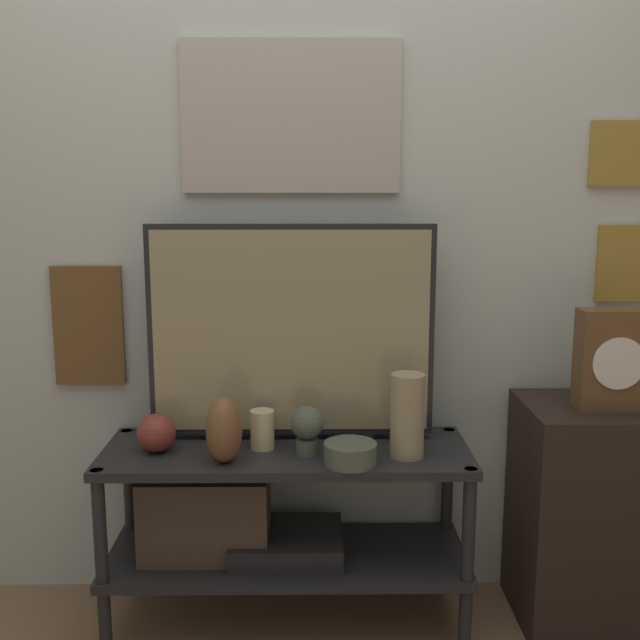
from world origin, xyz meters
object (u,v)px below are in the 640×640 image
at_px(vase_urn_stoneware, 224,430).
at_px(candle_jar, 262,429).
at_px(television, 291,331).
at_px(mantel_clock, 612,360).
at_px(vase_round_glass, 157,433).
at_px(vase_wide_bowl, 350,453).
at_px(vase_tall_ceramic, 407,416).
at_px(decorative_bust, 307,427).

height_order(vase_urn_stoneware, candle_jar, vase_urn_stoneware).
distance_m(television, candle_jar, 0.33).
bearing_deg(mantel_clock, vase_urn_stoneware, -175.69).
xyz_separation_m(vase_round_glass, vase_wide_bowl, (0.60, -0.11, -0.03)).
bearing_deg(vase_tall_ceramic, vase_wide_bowl, -160.40).
bearing_deg(television, decorative_bust, -70.63).
bearing_deg(vase_urn_stoneware, television, 46.50).
xyz_separation_m(vase_wide_bowl, decorative_bust, (-0.13, 0.08, 0.06)).
xyz_separation_m(television, vase_wide_bowl, (0.18, -0.23, -0.33)).
bearing_deg(vase_urn_stoneware, vase_tall_ceramic, 4.41).
bearing_deg(candle_jar, decorative_bust, -20.92).
distance_m(vase_round_glass, mantel_clock, 1.44).
distance_m(vase_wide_bowl, mantel_clock, 0.87).
distance_m(vase_round_glass, decorative_bust, 0.47).
xyz_separation_m(vase_urn_stoneware, vase_round_glass, (-0.22, 0.09, -0.04)).
xyz_separation_m(decorative_bust, mantel_clock, (0.95, 0.03, 0.21)).
bearing_deg(mantel_clock, decorative_bust, -178.34).
bearing_deg(vase_tall_ceramic, television, 155.24).
relative_size(vase_tall_ceramic, mantel_clock, 0.83).
bearing_deg(vase_wide_bowl, vase_round_glass, 169.62).
distance_m(television, decorative_bust, 0.32).
xyz_separation_m(television, decorative_bust, (0.05, -0.15, -0.27)).
distance_m(vase_round_glass, candle_jar, 0.33).
distance_m(vase_tall_ceramic, decorative_bust, 0.31).
height_order(vase_wide_bowl, mantel_clock, mantel_clock).
xyz_separation_m(vase_tall_ceramic, vase_urn_stoneware, (-0.56, -0.04, -0.03)).
bearing_deg(television, vase_round_glass, -164.25).
distance_m(vase_tall_ceramic, mantel_clock, 0.66).
relative_size(vase_urn_stoneware, vase_wide_bowl, 1.27).
relative_size(vase_round_glass, mantel_clock, 0.39).
bearing_deg(mantel_clock, television, 173.23).
bearing_deg(vase_tall_ceramic, mantel_clock, 4.22).
height_order(vase_urn_stoneware, decorative_bust, vase_urn_stoneware).
bearing_deg(decorative_bust, candle_jar, 159.08).
xyz_separation_m(television, mantel_clock, (1.00, -0.12, -0.07)).
relative_size(vase_round_glass, vase_wide_bowl, 0.76).
xyz_separation_m(vase_urn_stoneware, mantel_clock, (1.20, 0.09, 0.19)).
height_order(vase_tall_ceramic, candle_jar, vase_tall_ceramic).
bearing_deg(vase_round_glass, decorative_bust, -3.31).
bearing_deg(decorative_bust, mantel_clock, 1.66).
distance_m(vase_tall_ceramic, vase_urn_stoneware, 0.56).
bearing_deg(mantel_clock, vase_round_glass, -180.00).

